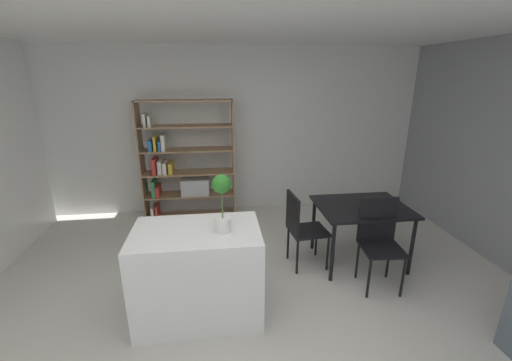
{
  "coord_description": "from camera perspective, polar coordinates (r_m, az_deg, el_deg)",
  "views": [
    {
      "loc": [
        -0.07,
        -2.58,
        2.24
      ],
      "look_at": [
        0.3,
        0.45,
        1.25
      ],
      "focal_mm": 22.8,
      "sensor_mm": 36.0,
      "label": 1
    }
  ],
  "objects": [
    {
      "name": "potted_plant_on_island",
      "position": [
        2.85,
        -5.98,
        -3.15
      ],
      "size": [
        0.17,
        0.17,
        0.53
      ],
      "color": "white",
      "rests_on": "kitchen_island"
    },
    {
      "name": "kitchen_island",
      "position": [
        3.26,
        -10.04,
        -15.66
      ],
      "size": [
        1.17,
        0.73,
        0.9
      ],
      "primitive_type": "cube",
      "color": "white",
      "rests_on": "ground_plane"
    },
    {
      "name": "ceiling_slab",
      "position": [
        2.63,
        -6.07,
        28.49
      ],
      "size": [
        6.74,
        5.68,
        0.06
      ],
      "color": "white",
      "rests_on": "ground_plane"
    },
    {
      "name": "back_partition",
      "position": [
        5.47,
        -6.28,
        8.5
      ],
      "size": [
        6.74,
        0.06,
        2.69
      ],
      "primitive_type": "cube",
      "color": "silver",
      "rests_on": "ground_plane"
    },
    {
      "name": "ground_plane",
      "position": [
        3.42,
        -4.45,
        -23.01
      ],
      "size": [
        9.27,
        9.27,
        0.0
      ],
      "primitive_type": "plane",
      "color": "beige"
    },
    {
      "name": "dining_chair_near",
      "position": [
        3.82,
        20.8,
        -8.97
      ],
      "size": [
        0.45,
        0.44,
        0.99
      ],
      "rotation": [
        0.0,
        0.0,
        -0.08
      ],
      "color": "black",
      "rests_on": "ground_plane"
    },
    {
      "name": "open_bookshelf",
      "position": [
        5.27,
        -12.7,
        2.25
      ],
      "size": [
        1.44,
        0.36,
        1.89
      ],
      "color": "#997551",
      "rests_on": "ground_plane"
    },
    {
      "name": "dining_chair_island_side",
      "position": [
        3.93,
        7.83,
        -7.67
      ],
      "size": [
        0.48,
        0.45,
        0.93
      ],
      "rotation": [
        0.0,
        0.0,
        1.67
      ],
      "color": "black",
      "rests_on": "ground_plane"
    },
    {
      "name": "dining_table",
      "position": [
        4.14,
        18.04,
        -5.22
      ],
      "size": [
        1.07,
        0.85,
        0.75
      ],
      "color": "black",
      "rests_on": "ground_plane"
    }
  ]
}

